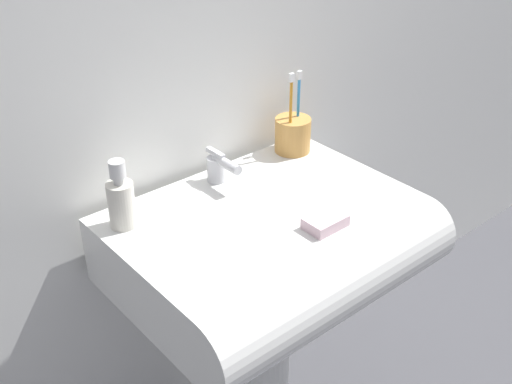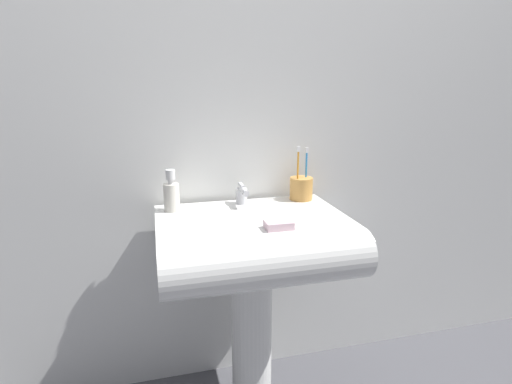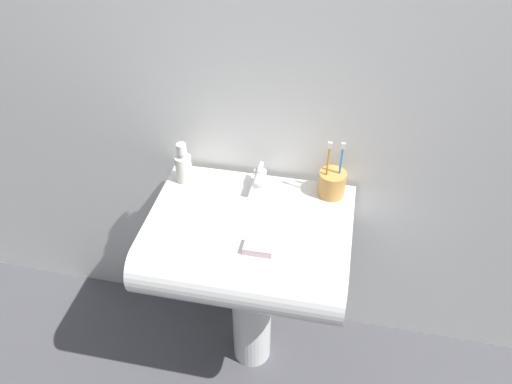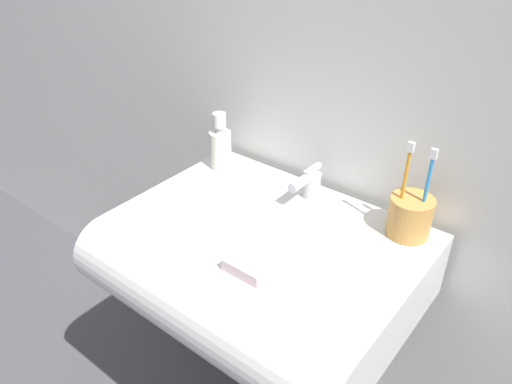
# 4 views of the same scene
# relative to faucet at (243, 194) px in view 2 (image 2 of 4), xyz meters

# --- Properties ---
(wall_back) EXTENTS (5.00, 0.05, 2.40)m
(wall_back) POSITION_rel_faucet_xyz_m (-0.00, 0.11, 0.41)
(wall_back) COLOR silver
(wall_back) RESTS_ON ground
(sink_pedestal) EXTENTS (0.15, 0.15, 0.60)m
(sink_pedestal) POSITION_rel_faucet_xyz_m (-0.00, -0.14, -0.49)
(sink_pedestal) COLOR white
(sink_pedestal) RESTS_ON ground
(sink_basin) EXTENTS (0.62, 0.49, 0.15)m
(sink_basin) POSITION_rel_faucet_xyz_m (-0.00, -0.20, -0.12)
(sink_basin) COLOR white
(sink_basin) RESTS_ON sink_pedestal
(faucet) EXTENTS (0.04, 0.11, 0.08)m
(faucet) POSITION_rel_faucet_xyz_m (0.00, 0.00, 0.00)
(faucet) COLOR silver
(faucet) RESTS_ON sink_basin
(toothbrush_cup) EXTENTS (0.09, 0.09, 0.21)m
(toothbrush_cup) POSITION_rel_faucet_xyz_m (0.23, 0.01, 0.01)
(toothbrush_cup) COLOR #D19347
(toothbrush_cup) RESTS_ON sink_basin
(soap_bottle) EXTENTS (0.05, 0.05, 0.15)m
(soap_bottle) POSITION_rel_faucet_xyz_m (-0.26, -0.01, 0.02)
(soap_bottle) COLOR silver
(soap_bottle) RESTS_ON sink_basin
(bar_soap) EXTENTS (0.08, 0.06, 0.02)m
(bar_soap) POSITION_rel_faucet_xyz_m (0.05, -0.28, -0.03)
(bar_soap) COLOR silver
(bar_soap) RESTS_ON sink_basin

